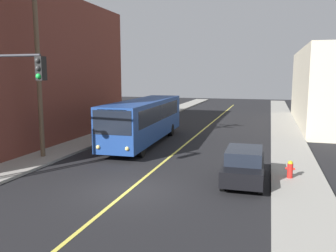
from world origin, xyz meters
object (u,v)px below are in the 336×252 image
at_px(fire_hydrant, 290,169).
at_px(city_bus, 145,119).
at_px(parked_car_black, 244,165).
at_px(traffic_signal_left_corner, 4,92).
at_px(utility_pole_near, 37,50).

bearing_deg(fire_hydrant, city_bus, 146.10).
height_order(parked_car_black, fire_hydrant, parked_car_black).
distance_m(parked_car_black, traffic_signal_left_corner, 11.33).
distance_m(utility_pole_near, traffic_signal_left_corner, 5.71).
bearing_deg(parked_car_black, traffic_signal_left_corner, -160.18).
distance_m(city_bus, fire_hydrant, 11.90).
height_order(city_bus, utility_pole_near, utility_pole_near).
bearing_deg(city_bus, utility_pole_near, -125.00).
xyz_separation_m(city_bus, utility_pole_near, (-4.32, -6.16, 4.66)).
relative_size(parked_car_black, fire_hydrant, 5.27).
bearing_deg(parked_car_black, city_bus, 136.03).
height_order(parked_car_black, utility_pole_near, utility_pole_near).
height_order(city_bus, traffic_signal_left_corner, traffic_signal_left_corner).
height_order(city_bus, fire_hydrant, city_bus).
distance_m(city_bus, utility_pole_near, 8.85).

